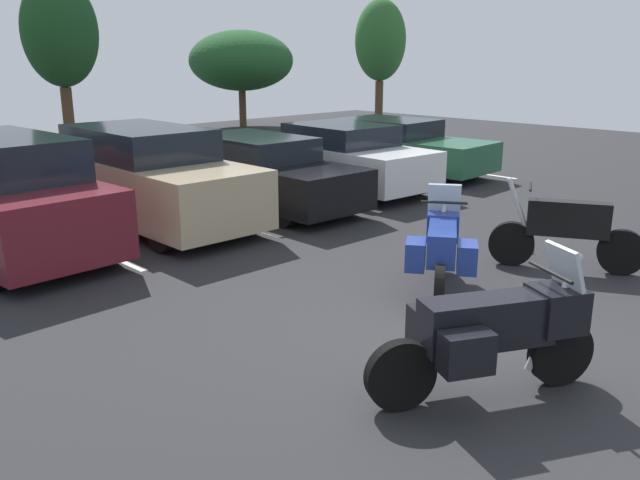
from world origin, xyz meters
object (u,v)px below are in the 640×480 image
at_px(car_white, 343,158).
at_px(car_maroon, 2,197).
at_px(car_green, 398,147).
at_px(car_tan, 149,177).
at_px(car_black, 259,172).
at_px(motorcycle_touring, 494,330).
at_px(motorcycle_third, 566,231).
at_px(motorcycle_second, 442,247).

bearing_deg(car_white, car_maroon, 178.74).
bearing_deg(car_maroon, car_green, 2.03).
distance_m(car_tan, car_black, 2.38).
relative_size(car_tan, car_white, 1.08).
xyz_separation_m(motorcycle_touring, car_green, (8.55, 8.05, 0.06)).
height_order(car_maroon, car_green, car_maroon).
relative_size(car_maroon, car_white, 1.03).
bearing_deg(car_black, motorcycle_touring, -114.69).
relative_size(car_tan, car_black, 1.00).
bearing_deg(car_white, motorcycle_third, -107.35).
xyz_separation_m(car_maroon, car_green, (10.04, 0.36, -0.21)).
bearing_deg(motorcycle_second, car_green, 42.68).
distance_m(motorcycle_touring, car_white, 9.59).
height_order(motorcycle_touring, car_tan, car_tan).
xyz_separation_m(motorcycle_third, car_black, (-0.48, 6.33, 0.12)).
xyz_separation_m(motorcycle_second, motorcycle_third, (2.04, -0.69, -0.03)).
height_order(car_white, car_green, car_white).
relative_size(car_maroon, car_black, 0.95).
xyz_separation_m(motorcycle_touring, car_maroon, (-1.49, 7.70, 0.27)).
bearing_deg(car_black, motorcycle_third, -85.69).
xyz_separation_m(motorcycle_third, car_white, (1.97, 6.29, 0.16)).
relative_size(motorcycle_touring, motorcycle_second, 1.13).
relative_size(car_maroon, car_tan, 0.96).
relative_size(motorcycle_touring, car_white, 0.46).
distance_m(motorcycle_touring, car_tan, 7.88).
bearing_deg(motorcycle_touring, car_black, 65.31).
bearing_deg(motorcycle_third, car_white, 72.65).
distance_m(motorcycle_touring, car_green, 11.75).
distance_m(car_maroon, car_tan, 2.60).
height_order(car_tan, car_white, car_tan).
bearing_deg(car_green, motorcycle_touring, -136.73).
bearing_deg(motorcycle_third, motorcycle_second, 161.20).
distance_m(motorcycle_third, car_green, 8.22).
bearing_deg(motorcycle_touring, car_maroon, 100.92).
bearing_deg(car_green, motorcycle_second, -137.32).
bearing_deg(car_tan, motorcycle_touring, -98.13).
bearing_deg(motorcycle_second, motorcycle_touring, -134.75).
bearing_deg(car_maroon, motorcycle_second, -59.41).
height_order(motorcycle_second, car_black, car_black).
bearing_deg(motorcycle_third, motorcycle_touring, -162.58).
bearing_deg(motorcycle_touring, car_tan, 81.87).
bearing_deg(car_tan, car_black, -5.41).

